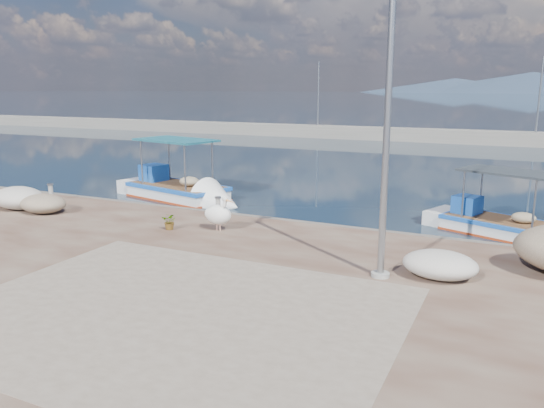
{
  "coord_description": "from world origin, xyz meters",
  "views": [
    {
      "loc": [
        7.1,
        -11.18,
        4.94
      ],
      "look_at": [
        0.0,
        3.8,
        1.3
      ],
      "focal_mm": 35.0,
      "sensor_mm": 36.0,
      "label": 1
    }
  ],
  "objects": [
    {
      "name": "breakwater",
      "position": [
        -0.0,
        40.0,
        0.6
      ],
      "size": [
        120.0,
        2.2,
        7.5
      ],
      "color": "gray",
      "rests_on": "ground"
    },
    {
      "name": "lamp_post",
      "position": [
        4.28,
        0.88,
        3.8
      ],
      "size": [
        0.44,
        0.96,
        7.0
      ],
      "color": "gray",
      "rests_on": "quay"
    },
    {
      "name": "bollard_far",
      "position": [
        -9.8,
        3.81,
        0.89
      ],
      "size": [
        0.23,
        0.23,
        0.71
      ],
      "color": "gray",
      "rests_on": "quay"
    },
    {
      "name": "net_pile_b",
      "position": [
        -8.43,
        2.19,
        0.84
      ],
      "size": [
        1.76,
        1.37,
        0.69
      ],
      "primitive_type": "ellipsoid",
      "color": "tan",
      "rests_on": "quay"
    },
    {
      "name": "pelican",
      "position": [
        -1.39,
        2.8,
        1.05
      ],
      "size": [
        1.22,
        0.76,
        1.16
      ],
      "rotation": [
        0.0,
        0.0,
        -0.27
      ],
      "color": "tan",
      "rests_on": "quay"
    },
    {
      "name": "boat_right",
      "position": [
        6.69,
        8.12,
        0.2
      ],
      "size": [
        5.67,
        3.62,
        2.6
      ],
      "rotation": [
        0.0,
        0.0,
        -0.37
      ],
      "color": "white",
      "rests_on": "ground"
    },
    {
      "name": "mountains",
      "position": [
        4.39,
        650.0,
        9.51
      ],
      "size": [
        370.0,
        280.0,
        22.0
      ],
      "color": "#28384C",
      "rests_on": "ground"
    },
    {
      "name": "net_pile_d",
      "position": [
        5.58,
        1.36,
        0.83
      ],
      "size": [
        1.76,
        1.32,
        0.66
      ],
      "primitive_type": "ellipsoid",
      "color": "beige",
      "rests_on": "quay"
    },
    {
      "name": "net_pile_a",
      "position": [
        -9.76,
        2.26,
        0.92
      ],
      "size": [
        2.07,
        1.5,
        0.85
      ],
      "primitive_type": "ellipsoid",
      "color": "beige",
      "rests_on": "quay"
    },
    {
      "name": "quay_patch",
      "position": [
        1.0,
        -3.0,
        0.5
      ],
      "size": [
        9.0,
        7.0,
        0.01
      ],
      "primitive_type": "cube",
      "color": "gray",
      "rests_on": "quay"
    },
    {
      "name": "potted_plant",
      "position": [
        -2.88,
        2.25,
        0.77
      ],
      "size": [
        0.56,
        0.51,
        0.54
      ],
      "primitive_type": "imported",
      "rotation": [
        0.0,
        0.0,
        0.21
      ],
      "color": "#33722D",
      "rests_on": "quay"
    },
    {
      "name": "bollard_near",
      "position": [
        -2.46,
        4.53,
        0.87
      ],
      "size": [
        0.23,
        0.23,
        0.69
      ],
      "color": "gray",
      "rests_on": "quay"
    },
    {
      "name": "ground",
      "position": [
        0.0,
        0.0,
        0.0
      ],
      "size": [
        1400.0,
        1400.0,
        0.0
      ],
      "primitive_type": "plane",
      "color": "#162635",
      "rests_on": "ground"
    },
    {
      "name": "quay",
      "position": [
        0.0,
        -6.0,
        0.25
      ],
      "size": [
        44.0,
        22.0,
        0.5
      ],
      "primitive_type": "cube",
      "color": "#472B1F",
      "rests_on": "ground"
    },
    {
      "name": "boat_left",
      "position": [
        -7.0,
        8.41,
        0.25
      ],
      "size": [
        6.89,
        3.59,
        3.16
      ],
      "rotation": [
        0.0,
        0.0,
        -0.23
      ],
      "color": "white",
      "rests_on": "ground"
    }
  ]
}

